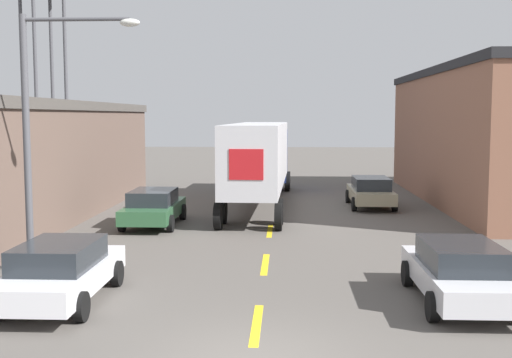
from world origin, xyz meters
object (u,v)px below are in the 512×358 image
at_px(semi_truck, 261,155).
at_px(parked_car_right_far, 371,191).
at_px(parked_car_left_far, 154,207).
at_px(parked_car_right_near, 460,271).
at_px(street_lamp, 43,120).
at_px(parked_car_left_near, 61,270).

distance_m(semi_truck, parked_car_right_far, 5.68).
distance_m(parked_car_right_far, parked_car_left_far, 11.11).
relative_size(parked_car_right_near, street_lamp, 0.66).
height_order(parked_car_left_near, street_lamp, street_lamp).
bearing_deg(parked_car_left_near, street_lamp, 116.56).
bearing_deg(parked_car_right_far, semi_truck, 174.87).
xyz_separation_m(semi_truck, parked_car_right_near, (5.40, -16.66, -1.71)).
height_order(semi_truck, parked_car_right_near, semi_truck).
relative_size(semi_truck, parked_car_right_near, 3.39).
bearing_deg(parked_car_left_near, parked_car_right_far, 60.15).
height_order(parked_car_right_near, parked_car_left_far, same).
bearing_deg(parked_car_right_near, parked_car_left_near, -177.78).
distance_m(semi_truck, parked_car_left_far, 7.68).
distance_m(parked_car_right_near, parked_car_left_near, 9.50).
relative_size(parked_car_left_far, street_lamp, 0.66).
xyz_separation_m(semi_truck, parked_car_left_far, (-4.10, -6.26, -1.71)).
distance_m(semi_truck, parked_car_right_near, 17.59).
xyz_separation_m(parked_car_right_far, parked_car_left_near, (-9.49, -16.54, 0.00)).
xyz_separation_m(parked_car_left_far, parked_car_left_near, (0.00, -10.76, 0.00)).
bearing_deg(parked_car_right_near, parked_car_left_far, 132.41).
bearing_deg(parked_car_right_far, parked_car_left_far, -148.67).
bearing_deg(street_lamp, parked_car_right_far, 51.46).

